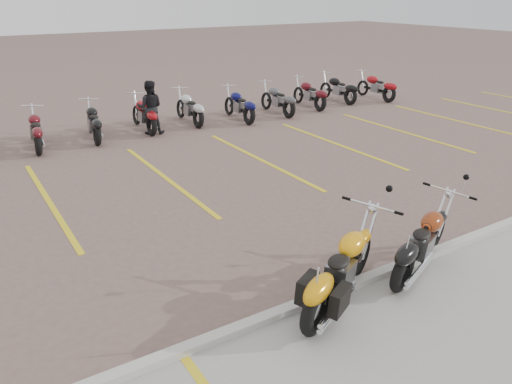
% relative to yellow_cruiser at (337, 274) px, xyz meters
% --- Properties ---
extents(ground, '(100.00, 100.00, 0.00)m').
position_rel_yellow_cruiser_xyz_m(ground, '(-0.06, 2.17, -0.49)').
color(ground, '#705750').
rests_on(ground, ground).
extents(curb, '(60.00, 0.18, 0.12)m').
position_rel_yellow_cruiser_xyz_m(curb, '(-0.06, 0.17, -0.43)').
color(curb, '#ADAAA3').
rests_on(curb, ground).
extents(parking_stripes, '(38.00, 5.50, 0.01)m').
position_rel_yellow_cruiser_xyz_m(parking_stripes, '(-0.06, 6.17, -0.48)').
color(parking_stripes, gold).
rests_on(parking_stripes, ground).
extents(yellow_cruiser, '(2.19, 1.21, 0.98)m').
position_rel_yellow_cruiser_xyz_m(yellow_cruiser, '(0.00, 0.00, 0.00)').
color(yellow_cruiser, black).
rests_on(yellow_cruiser, ground).
extents(flame_cruiser, '(2.12, 0.95, 0.92)m').
position_rel_yellow_cruiser_xyz_m(flame_cruiser, '(1.70, 0.02, -0.03)').
color(flame_cruiser, black).
rests_on(flame_cruiser, ground).
extents(person_b, '(1.01, 0.93, 1.66)m').
position_rel_yellow_cruiser_xyz_m(person_b, '(1.16, 10.21, 0.34)').
color(person_b, black).
rests_on(person_b, ground).
extents(bg_bike_row, '(22.31, 2.06, 1.10)m').
position_rel_yellow_cruiser_xyz_m(bg_bike_row, '(0.24, 10.56, 0.06)').
color(bg_bike_row, black).
rests_on(bg_bike_row, ground).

